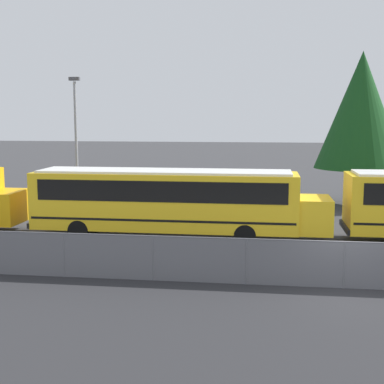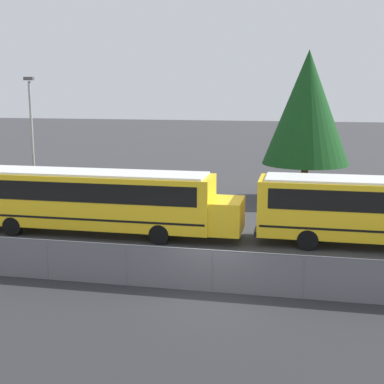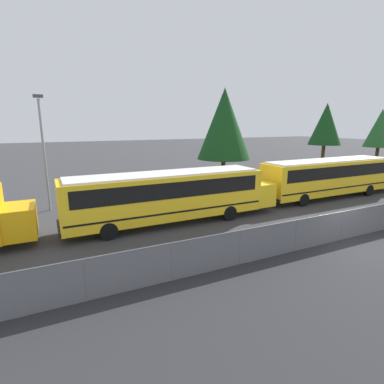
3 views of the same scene
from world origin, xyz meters
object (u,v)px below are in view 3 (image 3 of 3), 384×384
school_bus_2 (330,175)px  tree_0 (224,124)px  tree_1 (326,124)px  tree_2 (381,128)px  light_pole (44,149)px  school_bus_1 (171,193)px

school_bus_2 → tree_0: (-4.13, 9.67, 4.01)m
school_bus_2 → tree_1: tree_1 is taller
tree_1 → school_bus_2: bearing=-137.0°
school_bus_2 → tree_2: bearing=24.9°
school_bus_2 → tree_1: size_ratio=1.58×
tree_0 → tree_1: tree_0 is taller
tree_0 → tree_2: bearing=0.1°
tree_0 → light_pole: bearing=-166.6°
school_bus_1 → tree_0: 14.70m
school_bus_2 → tree_0: tree_0 is taller
tree_0 → tree_1: (15.91, 1.31, -0.03)m
school_bus_2 → light_pole: 21.52m
school_bus_1 → tree_0: tree_0 is taller
tree_2 → light_pole: bearing=-174.6°
school_bus_1 → light_pole: (-6.60, 6.20, 2.40)m
school_bus_1 → tree_2: tree_2 is taller
school_bus_2 → light_pole: (-20.60, 5.75, 2.40)m
tree_1 → tree_2: bearing=-8.0°
school_bus_2 → tree_2: size_ratio=1.70×
tree_1 → school_bus_1: bearing=-156.1°
light_pole → tree_2: tree_2 is taller
light_pole → tree_0: (16.47, 3.92, 1.61)m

